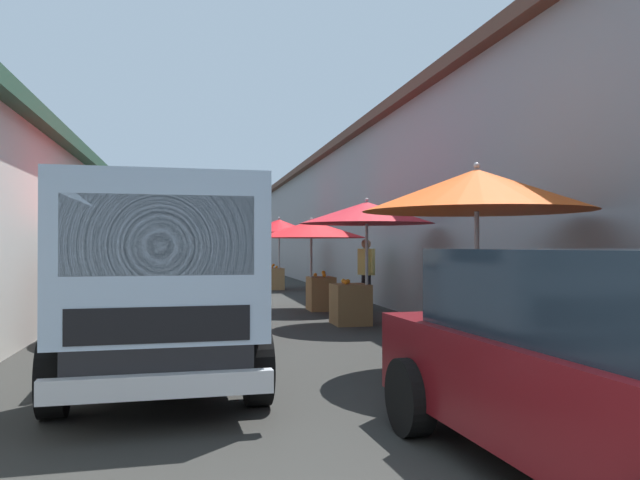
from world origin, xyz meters
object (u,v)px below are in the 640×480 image
object	(u,v)px
vendor_in_shade	(180,271)
fruit_stall_near_right	(278,233)
fruit_stall_mid_lane	(481,212)
fruit_stall_near_left	(312,237)
delivery_truck	(160,289)
parked_scooter	(454,317)
vendor_by_crates	(366,269)
hatchback_car	(623,366)
plastic_stool	(190,291)
fruit_stall_far_right	(364,225)
fruit_stall_far_left	(166,231)

from	to	relation	value
vendor_in_shade	fruit_stall_near_right	bearing A→B (deg)	-25.11
fruit_stall_mid_lane	vendor_in_shade	xyz separation A→B (m)	(7.85, 3.46, -0.94)
fruit_stall_near_left	delivery_truck	world-z (taller)	fruit_stall_near_left
fruit_stall_near_left	parked_scooter	distance (m)	5.77
fruit_stall_mid_lane	delivery_truck	world-z (taller)	fruit_stall_mid_lane
fruit_stall_near_right	vendor_by_crates	distance (m)	7.26
fruit_stall_mid_lane	fruit_stall_near_right	bearing A→B (deg)	1.34
fruit_stall_mid_lane	hatchback_car	xyz separation A→B (m)	(-3.20, 0.61, -1.12)
delivery_truck	vendor_by_crates	bearing A→B (deg)	-29.37
fruit_stall_near_right	delivery_truck	bearing A→B (deg)	167.78
fruit_stall_near_right	plastic_stool	bearing A→B (deg)	147.75
hatchback_car	delivery_truck	xyz separation A→B (m)	(3.05, 2.91, 0.30)
fruit_stall_near_right	vendor_by_crates	bearing A→B (deg)	-171.43
fruit_stall_near_left	delivery_truck	xyz separation A→B (m)	(-7.62, 3.00, -0.64)
fruit_stall_near_left	vendor_by_crates	size ratio (longest dim) A/B	1.56
hatchback_car	fruit_stall_near_right	bearing A→B (deg)	-0.86
fruit_stall_near_right	parked_scooter	bearing A→B (deg)	-176.09
fruit_stall_near_right	fruit_stall_mid_lane	bearing A→B (deg)	-178.66
parked_scooter	fruit_stall_near_right	bearing A→B (deg)	3.91
fruit_stall_near_right	vendor_by_crates	size ratio (longest dim) A/B	1.50
fruit_stall_far_right	fruit_stall_mid_lane	distance (m)	4.67
vendor_by_crates	fruit_stall_near_left	bearing A→B (deg)	86.52
fruit_stall_near_left	vendor_by_crates	world-z (taller)	fruit_stall_near_left
fruit_stall_far_right	parked_scooter	distance (m)	3.13
hatchback_car	delivery_truck	distance (m)	4.23
hatchback_car	vendor_by_crates	distance (m)	10.69
fruit_stall_far_right	plastic_stool	world-z (taller)	fruit_stall_far_right
delivery_truck	hatchback_car	bearing A→B (deg)	-136.41
fruit_stall_far_right	delivery_truck	size ratio (longest dim) A/B	0.50
hatchback_car	vendor_by_crates	xyz separation A→B (m)	(10.60, -1.34, 0.20)
fruit_stall_mid_lane	hatchback_car	world-z (taller)	fruit_stall_mid_lane
fruit_stall_far_right	fruit_stall_mid_lane	xyz separation A→B (m)	(-4.67, -0.07, -0.00)
parked_scooter	fruit_stall_far_right	bearing A→B (deg)	12.07
fruit_stall_near_left	parked_scooter	bearing A→B (deg)	-169.42
fruit_stall_far_right	delivery_truck	xyz separation A→B (m)	(-4.81, 3.45, -0.82)
fruit_stall_far_left	vendor_in_shade	xyz separation A→B (m)	(3.88, -0.15, -0.81)
fruit_stall_near_right	vendor_in_shade	distance (m)	7.43
hatchback_car	vendor_by_crates	size ratio (longest dim) A/B	2.45
vendor_in_shade	plastic_stool	distance (m)	2.16
fruit_stall_far_left	fruit_stall_mid_lane	distance (m)	5.38
delivery_truck	parked_scooter	bearing A→B (deg)	-62.74
fruit_stall_mid_lane	fruit_stall_near_left	size ratio (longest dim) A/B	1.02
fruit_stall_near_right	fruit_stall_near_left	size ratio (longest dim) A/B	0.96
delivery_truck	fruit_stall_mid_lane	bearing A→B (deg)	-87.68
fruit_stall_mid_lane	delivery_truck	xyz separation A→B (m)	(-0.14, 3.51, -0.81)
plastic_stool	fruit_stall_mid_lane	bearing A→B (deg)	-161.89
fruit_stall_mid_lane	plastic_stool	size ratio (longest dim) A/B	5.99
fruit_stall_far_right	vendor_in_shade	world-z (taller)	fruit_stall_far_right
vendor_in_shade	fruit_stall_far_right	bearing A→B (deg)	-133.12
fruit_stall_near_left	delivery_truck	size ratio (longest dim) A/B	0.51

